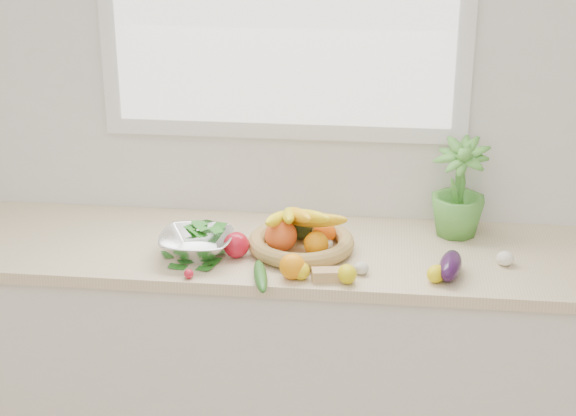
# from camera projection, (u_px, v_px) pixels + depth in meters

# --- Properties ---
(back_wall) EXTENTS (4.50, 0.02, 2.70)m
(back_wall) POSITION_uv_depth(u_px,v_px,m) (284.00, 96.00, 3.13)
(back_wall) COLOR white
(back_wall) RESTS_ON ground
(counter_cabinet) EXTENTS (2.20, 0.58, 0.86)m
(counter_cabinet) POSITION_uv_depth(u_px,v_px,m) (275.00, 364.00, 3.20)
(counter_cabinet) COLOR silver
(counter_cabinet) RESTS_ON ground
(countertop) EXTENTS (2.24, 0.62, 0.04)m
(countertop) POSITION_uv_depth(u_px,v_px,m) (274.00, 251.00, 3.03)
(countertop) COLOR beige
(countertop) RESTS_ON counter_cabinet
(orange_loose) EXTENTS (0.08, 0.08, 0.08)m
(orange_loose) POSITION_uv_depth(u_px,v_px,m) (292.00, 266.00, 2.78)
(orange_loose) COLOR orange
(orange_loose) RESTS_ON countertop
(lemon_a) EXTENTS (0.09, 0.09, 0.06)m
(lemon_a) POSITION_uv_depth(u_px,v_px,m) (300.00, 270.00, 2.78)
(lemon_a) COLOR yellow
(lemon_a) RESTS_ON countertop
(lemon_b) EXTENTS (0.09, 0.09, 0.06)m
(lemon_b) POSITION_uv_depth(u_px,v_px,m) (436.00, 274.00, 2.76)
(lemon_b) COLOR yellow
(lemon_b) RESTS_ON countertop
(lemon_c) EXTENTS (0.07, 0.09, 0.06)m
(lemon_c) POSITION_uv_depth(u_px,v_px,m) (347.00, 274.00, 2.75)
(lemon_c) COLOR #D8C30B
(lemon_c) RESTS_ON countertop
(apple) EXTENTS (0.09, 0.09, 0.09)m
(apple) POSITION_uv_depth(u_px,v_px,m) (236.00, 245.00, 2.92)
(apple) COLOR #AE0D20
(apple) RESTS_ON countertop
(ginger) EXTENTS (0.13, 0.07, 0.04)m
(ginger) POSITION_uv_depth(u_px,v_px,m) (331.00, 275.00, 2.77)
(ginger) COLOR tan
(ginger) RESTS_ON countertop
(garlic_a) EXTENTS (0.06, 0.06, 0.04)m
(garlic_a) POSITION_uv_depth(u_px,v_px,m) (326.00, 244.00, 2.99)
(garlic_a) COLOR silver
(garlic_a) RESTS_ON countertop
(garlic_b) EXTENTS (0.07, 0.07, 0.05)m
(garlic_b) POSITION_uv_depth(u_px,v_px,m) (505.00, 258.00, 2.87)
(garlic_b) COLOR white
(garlic_b) RESTS_ON countertop
(garlic_c) EXTENTS (0.05, 0.05, 0.04)m
(garlic_c) POSITION_uv_depth(u_px,v_px,m) (361.00, 268.00, 2.81)
(garlic_c) COLOR beige
(garlic_c) RESTS_ON countertop
(eggplant) EXTENTS (0.10, 0.19, 0.07)m
(eggplant) POSITION_uv_depth(u_px,v_px,m) (450.00, 266.00, 2.79)
(eggplant) COLOR #2A0E34
(eggplant) RESTS_ON countertop
(cucumber) EXTENTS (0.09, 0.23, 0.04)m
(cucumber) POSITION_uv_depth(u_px,v_px,m) (260.00, 276.00, 2.76)
(cucumber) COLOR #1D5318
(cucumber) RESTS_ON countertop
(radish) EXTENTS (0.04, 0.04, 0.03)m
(radish) POSITION_uv_depth(u_px,v_px,m) (189.00, 274.00, 2.78)
(radish) COLOR red
(radish) RESTS_ON countertop
(potted_herb) EXTENTS (0.25, 0.25, 0.35)m
(potted_herb) POSITION_uv_depth(u_px,v_px,m) (459.00, 188.00, 3.05)
(potted_herb) COLOR #4D9837
(potted_herb) RESTS_ON countertop
(fruit_basket) EXTENTS (0.48, 0.48, 0.19)m
(fruit_basket) POSITION_uv_depth(u_px,v_px,m) (300.00, 237.00, 2.97)
(fruit_basket) COLOR tan
(fruit_basket) RESTS_ON countertop
(colander_with_spinach) EXTENTS (0.25, 0.25, 0.13)m
(colander_with_spinach) POSITION_uv_depth(u_px,v_px,m) (196.00, 239.00, 2.92)
(colander_with_spinach) COLOR white
(colander_with_spinach) RESTS_ON countertop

